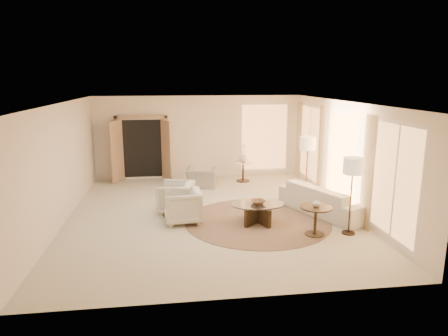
{
  "coord_description": "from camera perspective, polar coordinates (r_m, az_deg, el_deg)",
  "views": [
    {
      "loc": [
        -0.94,
        -9.56,
        3.36
      ],
      "look_at": [
        0.4,
        0.4,
        1.1
      ],
      "focal_mm": 32.0,
      "sensor_mm": 36.0,
      "label": 1
    }
  ],
  "objects": [
    {
      "name": "end_table",
      "position": [
        8.95,
        12.95,
        -6.65
      ],
      "size": [
        0.69,
        0.69,
        0.65
      ],
      "rotation": [
        0.0,
        0.0,
        -0.16
      ],
      "color": "black",
      "rests_on": "room"
    },
    {
      "name": "room",
      "position": [
        9.8,
        -2.01,
        1.12
      ],
      "size": [
        7.04,
        8.04,
        2.83
      ],
      "color": "beige",
      "rests_on": "ground"
    },
    {
      "name": "side_vase",
      "position": [
        13.2,
        2.76,
        1.46
      ],
      "size": [
        0.33,
        0.33,
        0.27
      ],
      "primitive_type": "imported",
      "rotation": [
        0.0,
        0.0,
        -0.38
      ],
      "color": "silver",
      "rests_on": "side_table"
    },
    {
      "name": "bowl",
      "position": [
        9.47,
        4.89,
        -4.84
      ],
      "size": [
        0.42,
        0.42,
        0.08
      ],
      "primitive_type": "imported",
      "rotation": [
        0.0,
        0.0,
        0.28
      ],
      "color": "brown",
      "rests_on": "coffee_table"
    },
    {
      "name": "windows_right",
      "position": [
        10.8,
        16.48,
        1.42
      ],
      "size": [
        0.1,
        6.4,
        2.4
      ],
      "primitive_type": null,
      "color": "#FBAF64",
      "rests_on": "room"
    },
    {
      "name": "side_table",
      "position": [
        13.28,
        2.74,
        -0.2
      ],
      "size": [
        0.58,
        0.58,
        0.67
      ],
      "rotation": [
        0.0,
        0.0,
        -0.11
      ],
      "color": "#2F221B",
      "rests_on": "room"
    },
    {
      "name": "coffee_table",
      "position": [
        9.54,
        4.86,
        -6.09
      ],
      "size": [
        1.55,
        1.55,
        0.47
      ],
      "rotation": [
        0.0,
        0.0,
        -0.22
      ],
      "color": "black",
      "rests_on": "room"
    },
    {
      "name": "french_doors",
      "position": [
        13.61,
        -11.61,
        2.71
      ],
      "size": [
        1.95,
        0.66,
        2.16
      ],
      "color": "tan",
      "rests_on": "room"
    },
    {
      "name": "curtains_right",
      "position": [
        11.6,
        14.45,
        2.04
      ],
      "size": [
        0.06,
        5.2,
        2.6
      ],
      "primitive_type": null,
      "color": "tan",
      "rests_on": "room"
    },
    {
      "name": "accent_chair",
      "position": [
        12.6,
        -3.19,
        -0.93
      ],
      "size": [
        1.02,
        0.76,
        0.8
      ],
      "primitive_type": "imported",
      "rotation": [
        0.0,
        0.0,
        2.95
      ],
      "color": "gray",
      "rests_on": "room"
    },
    {
      "name": "sofa",
      "position": [
        10.46,
        14.25,
        -4.36
      ],
      "size": [
        1.93,
        2.68,
        0.73
      ],
      "primitive_type": "imported",
      "rotation": [
        0.0,
        0.0,
        2.0
      ],
      "color": "silver",
      "rests_on": "room"
    },
    {
      "name": "window_back_corner",
      "position": [
        14.04,
        5.78,
        4.37
      ],
      "size": [
        1.7,
        0.1,
        2.4
      ],
      "primitive_type": null,
      "color": "#FBAF64",
      "rests_on": "room"
    },
    {
      "name": "area_rug",
      "position": [
        9.74,
        4.79,
        -7.5
      ],
      "size": [
        4.59,
        4.59,
        0.01
      ],
      "primitive_type": "cylinder",
      "rotation": [
        0.0,
        0.0,
        -0.4
      ],
      "color": "#473326",
      "rests_on": "room"
    },
    {
      "name": "floor_lamp_far",
      "position": [
        8.96,
        17.93,
        -0.21
      ],
      "size": [
        0.42,
        0.42,
        1.71
      ],
      "rotation": [
        0.0,
        0.0,
        0.18
      ],
      "color": "#2F221B",
      "rests_on": "room"
    },
    {
      "name": "floor_lamp_near",
      "position": [
        11.3,
        11.87,
        3.07
      ],
      "size": [
        0.44,
        0.44,
        1.8
      ],
      "rotation": [
        0.0,
        0.0,
        -0.13
      ],
      "color": "#2F221B",
      "rests_on": "room"
    },
    {
      "name": "end_vase",
      "position": [
        8.87,
        13.04,
        -4.91
      ],
      "size": [
        0.21,
        0.21,
        0.17
      ],
      "primitive_type": "imported",
      "rotation": [
        0.0,
        0.0,
        0.34
      ],
      "color": "silver",
      "rests_on": "end_table"
    },
    {
      "name": "armchair_right",
      "position": [
        9.56,
        -5.92,
        -5.21
      ],
      "size": [
        0.83,
        0.88,
        0.87
      ],
      "primitive_type": "imported",
      "rotation": [
        0.0,
        0.0,
        -1.53
      ],
      "color": "silver",
      "rests_on": "room"
    },
    {
      "name": "armchair_left",
      "position": [
        10.29,
        -6.89,
        -3.96
      ],
      "size": [
        0.96,
        1.0,
        0.86
      ],
      "primitive_type": "imported",
      "rotation": [
        0.0,
        0.0,
        -1.81
      ],
      "color": "silver",
      "rests_on": "room"
    }
  ]
}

